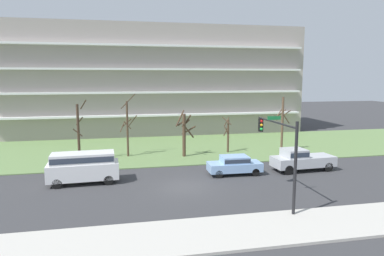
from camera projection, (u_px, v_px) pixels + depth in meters
name	position (u px, v px, depth m)	size (l,w,h in m)	color
ground	(185.00, 187.00, 25.56)	(160.00, 160.00, 0.00)	#38383A
sidewalk_curb_near	(213.00, 234.00, 17.79)	(80.00, 4.00, 0.15)	#BCB7AD
grass_lawn_strip	(162.00, 149.00, 39.12)	(80.00, 16.00, 0.08)	#66844C
apartment_building	(150.00, 80.00, 51.78)	(42.71, 13.34, 15.05)	#9E938C
tree_far_left	(79.00, 132.00, 32.78)	(1.34, 1.35, 5.93)	#423023
tree_left	(128.00, 127.00, 34.94)	(1.78, 1.39, 6.34)	#4C3828
tree_center	(185.00, 132.00, 34.93)	(2.10, 2.21, 4.72)	#4C3828
tree_right	(228.00, 134.00, 36.87)	(0.99, 1.24, 3.90)	#4C3828
tree_far_right	(282.00, 123.00, 37.13)	(1.81, 1.76, 5.94)	brown
van_white_near_left	(83.00, 165.00, 26.30)	(5.28, 2.23, 2.36)	white
pickup_silver_center_left	(301.00, 159.00, 29.95)	(5.51, 2.31, 1.95)	#B7BABF
sedan_blue_center_right	(235.00, 164.00, 28.79)	(4.44, 1.89, 1.57)	#8CB2E0
traffic_signal_mast	(280.00, 145.00, 21.57)	(0.90, 5.52, 5.56)	black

